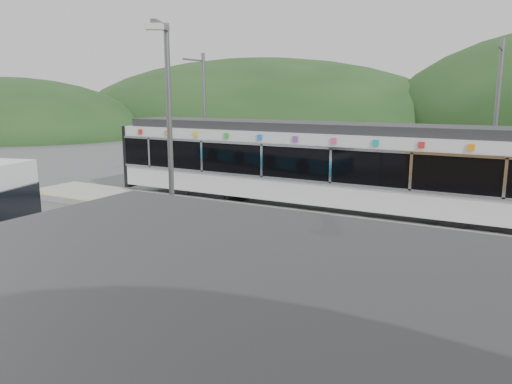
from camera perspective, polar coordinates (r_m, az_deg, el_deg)
The scene contains 8 objects.
ground at distance 16.53m, azimuth -2.92°, elevation -6.18°, with size 120.00×120.00×0.00m, color #4C4C4F.
hills at distance 19.40m, azimuth 21.68°, elevation -4.35°, with size 146.00×149.00×26.00m.
platform at distance 19.26m, azimuth 2.31°, elevation -3.20°, with size 26.00×3.20×0.30m, color #9E9E99.
yellow_line at distance 18.11m, azimuth 0.44°, elevation -3.62°, with size 26.00×0.10×0.01m, color yellow.
train at distance 20.84m, azimuth 8.74°, elevation 3.15°, with size 20.44×3.01×3.74m.
catenary_mast_west at distance 26.82m, azimuth -5.98°, elevation 8.38°, with size 0.18×1.80×7.00m.
catenary_mast_east at distance 21.99m, azimuth 25.65°, elevation 6.75°, with size 0.18×1.80×7.00m.
lamp_post at distance 11.38m, azimuth -10.20°, elevation 5.43°, with size 0.56×1.18×6.42m.
Camera 1 is at (8.43, -13.35, 4.92)m, focal length 35.00 mm.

